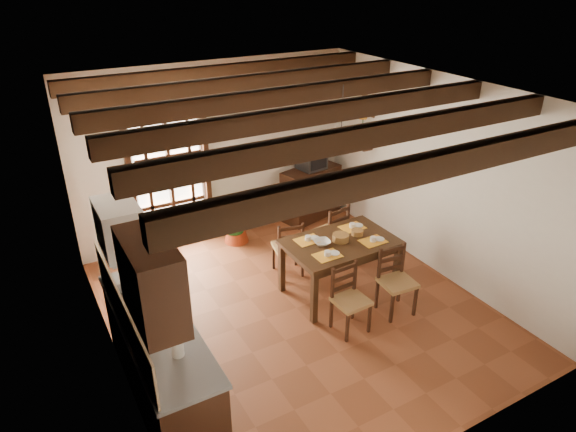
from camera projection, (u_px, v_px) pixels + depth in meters
ground_plane at (296, 308)px, 6.72m from camera, size 5.00×5.00×0.00m
room_shell at (297, 180)px, 5.91m from camera, size 4.52×5.02×2.81m
ceiling_beams at (298, 105)px, 5.53m from camera, size 4.50×4.34×0.20m
french_door at (170, 175)px, 7.75m from camera, size 1.26×0.11×2.32m
kitchen_counter at (160, 359)px, 5.18m from camera, size 0.64×2.25×1.38m
upper_cabinet at (152, 281)px, 3.97m from camera, size 0.35×0.80×0.70m
range_hood at (119, 228)px, 5.01m from camera, size 0.38×0.60×0.54m
counter_items at (152, 315)px, 5.04m from camera, size 0.50×1.43×0.25m
dining_table at (340, 248)px, 6.77m from camera, size 1.46×0.95×0.78m
chair_near_left at (350, 311)px, 6.22m from camera, size 0.41×0.39×0.85m
chair_near_right at (396, 293)px, 6.55m from camera, size 0.45×0.43×0.90m
chair_far_left at (288, 257)px, 7.36m from camera, size 0.47×0.46×0.86m
chair_far_right at (330, 243)px, 7.68m from camera, size 0.50×0.49×0.94m
table_setting at (341, 237)px, 6.70m from camera, size 1.05×0.70×0.10m
table_bowl at (322, 242)px, 6.64m from camera, size 0.25×0.25×0.05m
sideboard at (311, 193)px, 8.96m from camera, size 1.14×0.73×0.90m
crt_tv at (312, 159)px, 8.67m from camera, size 0.47×0.45×0.36m
fuse_box at (300, 117)px, 8.54m from camera, size 0.25×0.03×0.32m
plant_pot at (236, 235)px, 8.29m from camera, size 0.40×0.40×0.24m
potted_plant at (235, 209)px, 8.08m from camera, size 1.73×1.49×1.88m
wall_shelf at (362, 139)px, 8.24m from camera, size 0.20×0.42×0.20m
shelf_vase at (362, 131)px, 8.18m from camera, size 0.15×0.15×0.15m
shelf_flowers at (363, 118)px, 8.09m from camera, size 0.14×0.14×0.36m
framed_picture at (368, 105)px, 8.04m from camera, size 0.03×0.32×0.32m
pendant_lamp at (341, 145)px, 6.23m from camera, size 0.36×0.36×0.84m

